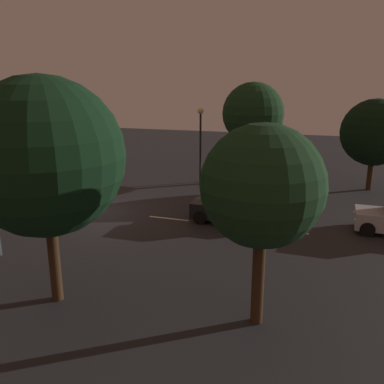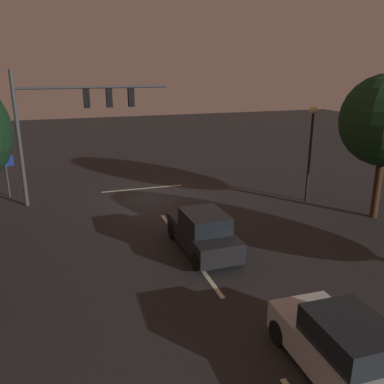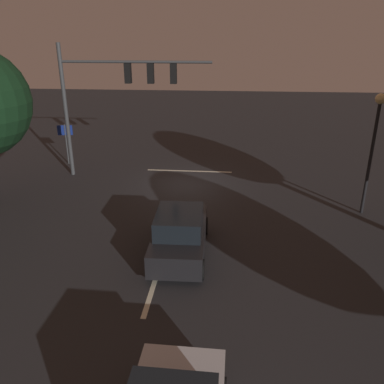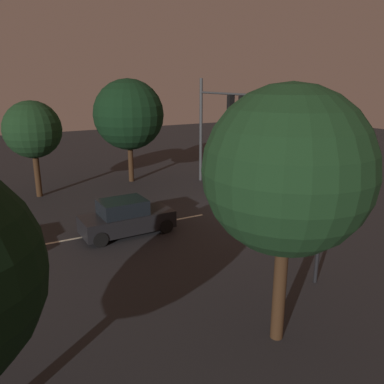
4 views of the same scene
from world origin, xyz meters
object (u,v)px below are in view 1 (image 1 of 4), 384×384
object	(u,v)px
street_lamp_left_kerb	(200,131)
tree_right_near	(45,157)
tree_left_far	(375,133)
car_approaching	(236,207)
traffic_signal_assembly	(34,128)
tree_left_near	(253,114)
tree_right_far	(262,187)

from	to	relation	value
street_lamp_left_kerb	tree_right_near	world-z (taller)	tree_right_near
tree_left_far	car_approaching	bearing A→B (deg)	-36.95
traffic_signal_assembly	tree_left_near	distance (m)	15.69
traffic_signal_assembly	car_approaching	bearing A→B (deg)	117.90
tree_right_near	tree_left_far	distance (m)	21.65
street_lamp_left_kerb	tree_left_far	size ratio (longest dim) A/B	0.88
traffic_signal_assembly	tree_right_near	size ratio (longest dim) A/B	1.13
traffic_signal_assembly	tree_left_far	xyz separation A→B (m)	(-13.71, 15.32, -1.14)
street_lamp_left_kerb	tree_left_near	bearing A→B (deg)	117.82
traffic_signal_assembly	tree_right_far	world-z (taller)	traffic_signal_assembly
street_lamp_left_kerb	tree_right_near	distance (m)	17.19
traffic_signal_assembly	tree_left_far	world-z (taller)	traffic_signal_assembly
traffic_signal_assembly	street_lamp_left_kerb	distance (m)	12.83
traffic_signal_assembly	tree_left_near	bearing A→B (deg)	152.17
tree_left_near	tree_left_far	bearing A→B (deg)	88.76
tree_right_near	traffic_signal_assembly	bearing A→B (deg)	-138.18
street_lamp_left_kerb	tree_left_near	xyz separation A→B (m)	(-1.76, 3.33, 1.16)
street_lamp_left_kerb	tree_left_far	bearing A→B (deg)	97.97
tree_right_near	tree_left_near	bearing A→B (deg)	171.51
car_approaching	tree_left_near	size ratio (longest dim) A/B	0.63
traffic_signal_assembly	street_lamp_left_kerb	xyz separation A→B (m)	(-12.12, 3.99, -1.28)
tree_left_near	tree_left_far	xyz separation A→B (m)	(0.17, 7.99, -1.02)
tree_left_near	car_approaching	bearing A→B (deg)	5.98
car_approaching	tree_right_near	world-z (taller)	tree_right_near
street_lamp_left_kerb	tree_left_far	distance (m)	11.43
tree_left_near	tree_right_near	bearing A→B (deg)	-8.49
car_approaching	tree_left_near	world-z (taller)	tree_left_near
car_approaching	tree_right_near	distance (m)	10.91
tree_left_near	tree_left_far	size ratio (longest dim) A/B	1.17
street_lamp_left_kerb	tree_left_near	world-z (taller)	tree_left_near
traffic_signal_assembly	car_approaching	world-z (taller)	traffic_signal_assembly
car_approaching	street_lamp_left_kerb	xyz separation A→B (m)	(-7.72, -4.32, 2.88)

